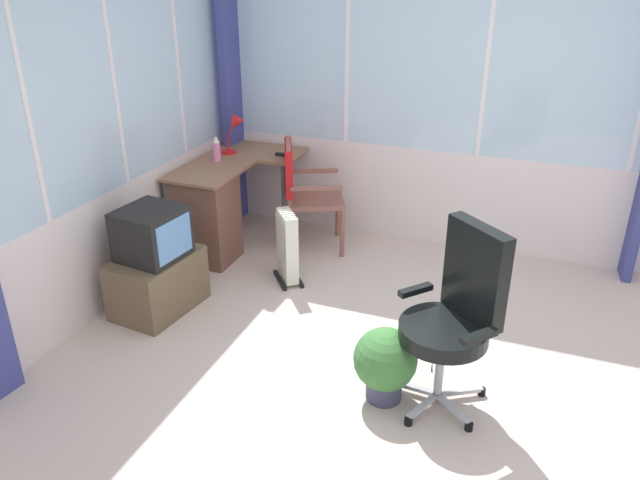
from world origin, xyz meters
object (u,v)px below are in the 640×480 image
object	(u,v)px
wooden_armchair	(300,183)
space_heater	(287,246)
office_chair	(457,308)
desk	(209,212)
spray_bottle	(217,149)
tv_on_stand	(156,266)
tv_remote	(284,155)
desk_lamp	(237,128)
potted_plant	(385,362)

from	to	relation	value
wooden_armchair	space_heater	size ratio (longest dim) A/B	1.63
wooden_armchair	office_chair	world-z (taller)	office_chair
space_heater	desk	bearing A→B (deg)	78.95
spray_bottle	tv_on_stand	world-z (taller)	spray_bottle
desk	tv_remote	distance (m)	0.84
desk	space_heater	xyz separation A→B (m)	(-0.15, -0.77, -0.11)
desk	desk_lamp	distance (m)	0.84
wooden_armchair	potted_plant	bearing A→B (deg)	-144.14
tv_on_stand	desk_lamp	bearing A→B (deg)	4.21
office_chair	tv_on_stand	distance (m)	2.19
desk_lamp	tv_remote	world-z (taller)	desk_lamp
desk_lamp	space_heater	bearing A→B (deg)	-133.64
space_heater	wooden_armchair	bearing A→B (deg)	12.82
office_chair	potted_plant	xyz separation A→B (m)	(-0.15, 0.36, -0.36)
tv_remote	space_heater	bearing A→B (deg)	-157.97
spray_bottle	office_chair	xyz separation A→B (m)	(-1.44, -2.31, -0.26)
wooden_armchair	potted_plant	distance (m)	2.16
tv_on_stand	tv_remote	bearing A→B (deg)	-12.12
space_heater	desk_lamp	bearing A→B (deg)	46.36
spray_bottle	potted_plant	xyz separation A→B (m)	(-1.59, -1.96, -0.61)
potted_plant	space_heater	bearing A→B (deg)	44.60
tv_remote	potted_plant	world-z (taller)	tv_remote
spray_bottle	desk	bearing A→B (deg)	-167.56
office_chair	tv_on_stand	size ratio (longest dim) A/B	1.38
tv_remote	spray_bottle	size ratio (longest dim) A/B	0.69
tv_remote	wooden_armchair	bearing A→B (deg)	-132.24
space_heater	potted_plant	distance (m)	1.59
desk_lamp	tv_remote	xyz separation A→B (m)	(0.02, -0.44, -0.21)
tv_on_stand	wooden_armchair	bearing A→B (deg)	-22.57
spray_bottle	tv_remote	bearing A→B (deg)	-55.41
tv_on_stand	office_chair	bearing A→B (deg)	-96.38
desk_lamp	desk	bearing A→B (deg)	-177.09
desk_lamp	spray_bottle	xyz separation A→B (m)	(-0.31, 0.04, -0.11)
desk_lamp	tv_on_stand	distance (m)	1.64
wooden_armchair	tv_on_stand	xyz separation A→B (m)	(-1.34, 0.56, -0.25)
desk_lamp	tv_remote	distance (m)	0.49
tv_remote	spray_bottle	distance (m)	0.59
potted_plant	tv_on_stand	bearing A→B (deg)	77.86
desk_lamp	tv_remote	bearing A→B (deg)	-87.31
desk	tv_on_stand	distance (m)	0.90
desk_lamp	spray_bottle	bearing A→B (deg)	173.19
desk_lamp	potted_plant	bearing A→B (deg)	-134.67
tv_remote	office_chair	size ratio (longest dim) A/B	0.14
desk_lamp	space_heater	world-z (taller)	desk_lamp
desk_lamp	wooden_armchair	xyz separation A→B (m)	(-0.17, -0.67, -0.38)
desk	tv_remote	size ratio (longest dim) A/B	8.33
desk_lamp	tv_on_stand	bearing A→B (deg)	-175.79
desk	spray_bottle	world-z (taller)	spray_bottle
potted_plant	desk_lamp	bearing A→B (deg)	45.33
space_heater	office_chair	bearing A→B (deg)	-123.78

